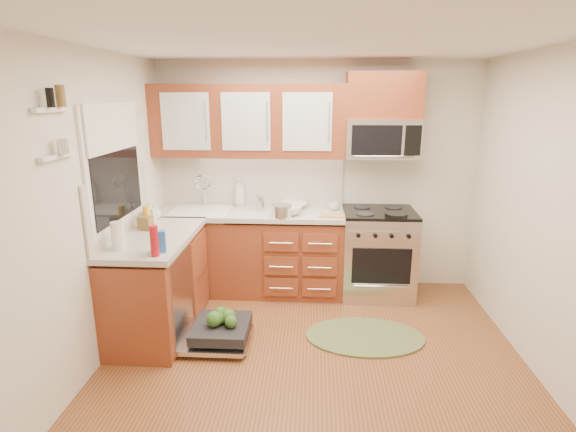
# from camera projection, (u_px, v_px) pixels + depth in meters

# --- Properties ---
(floor) EXTENTS (3.50, 3.50, 0.00)m
(floor) POSITION_uv_depth(u_px,v_px,m) (314.00, 365.00, 3.67)
(floor) COLOR brown
(floor) RESTS_ON ground
(ceiling) EXTENTS (3.50, 3.50, 0.00)m
(ceiling) POSITION_uv_depth(u_px,v_px,m) (319.00, 40.00, 3.02)
(ceiling) COLOR white
(ceiling) RESTS_ON ground
(wall_back) EXTENTS (3.50, 0.04, 2.50)m
(wall_back) POSITION_uv_depth(u_px,v_px,m) (316.00, 177.00, 5.03)
(wall_back) COLOR beige
(wall_back) RESTS_ON ground
(wall_front) EXTENTS (3.50, 0.04, 2.50)m
(wall_front) POSITION_uv_depth(u_px,v_px,m) (317.00, 344.00, 1.66)
(wall_front) COLOR beige
(wall_front) RESTS_ON ground
(wall_left) EXTENTS (0.04, 3.50, 2.50)m
(wall_left) POSITION_uv_depth(u_px,v_px,m) (88.00, 215.00, 3.45)
(wall_left) COLOR beige
(wall_left) RESTS_ON ground
(wall_right) EXTENTS (0.04, 3.50, 2.50)m
(wall_right) POSITION_uv_depth(u_px,v_px,m) (558.00, 222.00, 3.25)
(wall_right) COLOR beige
(wall_right) RESTS_ON ground
(base_cabinet_back) EXTENTS (2.05, 0.60, 0.85)m
(base_cabinet_back) POSITION_uv_depth(u_px,v_px,m) (250.00, 254.00, 5.00)
(base_cabinet_back) COLOR brown
(base_cabinet_back) RESTS_ON ground
(base_cabinet_left) EXTENTS (0.60, 1.25, 0.85)m
(base_cabinet_left) POSITION_uv_depth(u_px,v_px,m) (158.00, 287.00, 4.15)
(base_cabinet_left) COLOR brown
(base_cabinet_left) RESTS_ON ground
(countertop_back) EXTENTS (2.07, 0.64, 0.05)m
(countertop_back) POSITION_uv_depth(u_px,v_px,m) (249.00, 213.00, 4.87)
(countertop_back) COLOR beige
(countertop_back) RESTS_ON base_cabinet_back
(countertop_left) EXTENTS (0.64, 1.27, 0.05)m
(countertop_left) POSITION_uv_depth(u_px,v_px,m) (155.00, 238.00, 4.03)
(countertop_left) COLOR beige
(countertop_left) RESTS_ON base_cabinet_left
(backsplash_back) EXTENTS (2.05, 0.02, 0.57)m
(backsplash_back) POSITION_uv_depth(u_px,v_px,m) (252.00, 180.00, 5.07)
(backsplash_back) COLOR beige
(backsplash_back) RESTS_ON ground
(backsplash_left) EXTENTS (0.02, 1.25, 0.57)m
(backsplash_left) POSITION_uv_depth(u_px,v_px,m) (120.00, 204.00, 3.96)
(backsplash_left) COLOR beige
(backsplash_left) RESTS_ON ground
(upper_cabinets) EXTENTS (2.05, 0.35, 0.75)m
(upper_cabinets) POSITION_uv_depth(u_px,v_px,m) (248.00, 121.00, 4.74)
(upper_cabinets) COLOR brown
(upper_cabinets) RESTS_ON ground
(cabinet_over_mw) EXTENTS (0.76, 0.35, 0.47)m
(cabinet_over_mw) POSITION_uv_depth(u_px,v_px,m) (384.00, 95.00, 4.59)
(cabinet_over_mw) COLOR brown
(cabinet_over_mw) RESTS_ON ground
(range) EXTENTS (0.76, 0.64, 0.95)m
(range) POSITION_uv_depth(u_px,v_px,m) (377.00, 253.00, 4.89)
(range) COLOR silver
(range) RESTS_ON ground
(microwave) EXTENTS (0.76, 0.38, 0.40)m
(microwave) POSITION_uv_depth(u_px,v_px,m) (382.00, 139.00, 4.68)
(microwave) COLOR silver
(microwave) RESTS_ON ground
(sink) EXTENTS (0.62, 0.50, 0.26)m
(sink) POSITION_uv_depth(u_px,v_px,m) (201.00, 222.00, 4.90)
(sink) COLOR white
(sink) RESTS_ON ground
(dishwasher) EXTENTS (0.70, 0.60, 0.20)m
(dishwasher) POSITION_uv_depth(u_px,v_px,m) (217.00, 333.00, 3.99)
(dishwasher) COLOR silver
(dishwasher) RESTS_ON ground
(window) EXTENTS (0.03, 1.05, 1.05)m
(window) POSITION_uv_depth(u_px,v_px,m) (114.00, 166.00, 3.85)
(window) COLOR white
(window) RESTS_ON ground
(window_blind) EXTENTS (0.02, 0.96, 0.40)m
(window_blind) POSITION_uv_depth(u_px,v_px,m) (113.00, 127.00, 3.76)
(window_blind) COLOR white
(window_blind) RESTS_ON ground
(shelf_upper) EXTENTS (0.04, 0.40, 0.03)m
(shelf_upper) POSITION_uv_depth(u_px,v_px,m) (52.00, 110.00, 2.90)
(shelf_upper) COLOR white
(shelf_upper) RESTS_ON ground
(shelf_lower) EXTENTS (0.04, 0.40, 0.03)m
(shelf_lower) POSITION_uv_depth(u_px,v_px,m) (58.00, 156.00, 2.98)
(shelf_lower) COLOR white
(shelf_lower) RESTS_ON ground
(rug) EXTENTS (1.16, 0.84, 0.02)m
(rug) POSITION_uv_depth(u_px,v_px,m) (365.00, 337.00, 4.09)
(rug) COLOR #5D663A
(rug) RESTS_ON ground
(skillet) EXTENTS (0.28, 0.28, 0.04)m
(skillet) POSITION_uv_depth(u_px,v_px,m) (396.00, 215.00, 4.51)
(skillet) COLOR black
(skillet) RESTS_ON range
(stock_pot) EXTENTS (0.27, 0.27, 0.13)m
(stock_pot) POSITION_uv_depth(u_px,v_px,m) (282.00, 211.00, 4.61)
(stock_pot) COLOR silver
(stock_pot) RESTS_ON countertop_back
(cutting_board) EXTENTS (0.29, 0.20, 0.02)m
(cutting_board) POSITION_uv_depth(u_px,v_px,m) (333.00, 215.00, 4.65)
(cutting_board) COLOR tan
(cutting_board) RESTS_ON countertop_back
(canister) EXTENTS (0.11, 0.11, 0.15)m
(canister) POSITION_uv_depth(u_px,v_px,m) (260.00, 203.00, 4.89)
(canister) COLOR silver
(canister) RESTS_ON countertop_back
(paper_towel_roll) EXTENTS (0.14, 0.14, 0.23)m
(paper_towel_roll) POSITION_uv_depth(u_px,v_px,m) (118.00, 236.00, 3.63)
(paper_towel_roll) COLOR white
(paper_towel_roll) RESTS_ON countertop_left
(mustard_bottle) EXTENTS (0.07, 0.07, 0.20)m
(mustard_bottle) POSITION_uv_depth(u_px,v_px,m) (147.00, 217.00, 4.24)
(mustard_bottle) COLOR yellow
(mustard_bottle) RESTS_ON countertop_left
(red_bottle) EXTENTS (0.08, 0.08, 0.24)m
(red_bottle) POSITION_uv_depth(u_px,v_px,m) (154.00, 241.00, 3.47)
(red_bottle) COLOR #AC0E19
(red_bottle) RESTS_ON countertop_left
(wooden_box) EXTENTS (0.15, 0.12, 0.13)m
(wooden_box) POSITION_uv_depth(u_px,v_px,m) (146.00, 223.00, 4.17)
(wooden_box) COLOR brown
(wooden_box) RESTS_ON countertop_left
(blue_carton) EXTENTS (0.12, 0.09, 0.18)m
(blue_carton) POSITION_uv_depth(u_px,v_px,m) (159.00, 242.00, 3.57)
(blue_carton) COLOR blue
(blue_carton) RESTS_ON countertop_left
(bowl_a) EXTENTS (0.32, 0.32, 0.07)m
(bowl_a) POSITION_uv_depth(u_px,v_px,m) (294.00, 205.00, 4.98)
(bowl_a) COLOR #999999
(bowl_a) RESTS_ON countertop_back
(bowl_b) EXTENTS (0.35, 0.35, 0.10)m
(bowl_b) POSITION_uv_depth(u_px,v_px,m) (287.00, 210.00, 4.70)
(bowl_b) COLOR #999999
(bowl_b) RESTS_ON countertop_back
(cup) EXTENTS (0.14, 0.14, 0.09)m
(cup) POSITION_uv_depth(u_px,v_px,m) (334.00, 206.00, 4.89)
(cup) COLOR #999999
(cup) RESTS_ON countertop_back
(soap_bottle_a) EXTENTS (0.16, 0.16, 0.32)m
(soap_bottle_a) POSITION_uv_depth(u_px,v_px,m) (240.00, 192.00, 5.06)
(soap_bottle_a) COLOR #999999
(soap_bottle_a) RESTS_ON countertop_back
(soap_bottle_b) EXTENTS (0.10, 0.11, 0.21)m
(soap_bottle_b) POSITION_uv_depth(u_px,v_px,m) (150.00, 212.00, 4.40)
(soap_bottle_b) COLOR #999999
(soap_bottle_b) RESTS_ON countertop_left
(soap_bottle_c) EXTENTS (0.15, 0.15, 0.16)m
(soap_bottle_c) POSITION_uv_depth(u_px,v_px,m) (155.00, 212.00, 4.51)
(soap_bottle_c) COLOR #999999
(soap_bottle_c) RESTS_ON countertop_left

